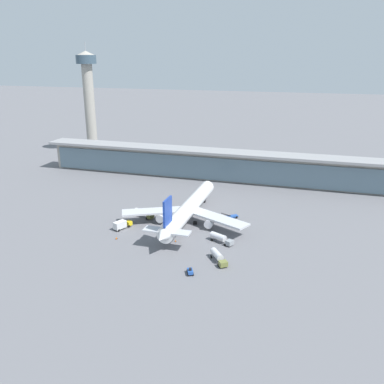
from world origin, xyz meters
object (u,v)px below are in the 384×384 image
control_tower (89,95)px  safety_cone_alpha (116,238)px  safety_cone_bravo (175,241)px  safety_cone_charlie (117,238)px  service_truck_near_nose_grey (221,238)px  service_truck_on_taxiway_yellow (122,224)px  service_truck_under_wing_blue (190,271)px  airliner_on_stand (188,209)px  service_truck_at_far_stand_blue (231,216)px  service_truck_mid_apron_olive (143,213)px  service_truck_by_tail_olive (218,256)px

control_tower → safety_cone_alpha: size_ratio=95.81×
safety_cone_bravo → safety_cone_alpha: bearing=-168.7°
safety_cone_bravo → safety_cone_charlie: same height
service_truck_near_nose_grey → safety_cone_bravo: service_truck_near_nose_grey is taller
service_truck_on_taxiway_yellow → service_truck_under_wing_blue: bearing=-35.6°
airliner_on_stand → safety_cone_alpha: 29.19m
service_truck_near_nose_grey → service_truck_at_far_stand_blue: size_ratio=1.41×
service_truck_at_far_stand_blue → service_truck_mid_apron_olive: bearing=-165.4°
service_truck_under_wing_blue → service_truck_by_tail_olive: size_ratio=0.40×
service_truck_mid_apron_olive → safety_cone_alpha: bearing=-92.0°
service_truck_under_wing_blue → airliner_on_stand: bearing=108.1°
service_truck_under_wing_blue → control_tower: (-103.63, 127.10, 35.77)m
service_truck_under_wing_blue → service_truck_by_tail_olive: service_truck_by_tail_olive is taller
service_truck_mid_apron_olive → control_tower: size_ratio=0.13×
service_truck_under_wing_blue → safety_cone_alpha: service_truck_under_wing_blue is taller
airliner_on_stand → safety_cone_bravo: (0.96, -17.67, -4.95)m
safety_cone_bravo → safety_cone_charlie: size_ratio=1.00×
service_truck_near_nose_grey → service_truck_on_taxiway_yellow: service_truck_on_taxiway_yellow is taller
safety_cone_bravo → service_truck_near_nose_grey: bearing=14.2°
safety_cone_charlie → service_truck_at_far_stand_blue: bearing=41.4°
service_truck_at_far_stand_blue → safety_cone_bravo: bearing=-117.7°
airliner_on_stand → safety_cone_alpha: bearing=-131.2°
airliner_on_stand → service_truck_near_nose_grey: bearing=-41.9°
service_truck_at_far_stand_blue → service_truck_by_tail_olive: bearing=-84.7°
airliner_on_stand → service_truck_on_taxiway_yellow: 25.03m
airliner_on_stand → service_truck_under_wing_blue: (11.99, -36.78, -4.39)m
service_truck_on_taxiway_yellow → safety_cone_alpha: service_truck_on_taxiway_yellow is taller
service_truck_under_wing_blue → safety_cone_bravo: (-11.03, 19.11, -0.56)m
service_truck_at_far_stand_blue → safety_cone_alpha: bearing=-138.3°
service_truck_near_nose_grey → service_truck_mid_apron_olive: (-33.78, 13.70, 0.00)m
service_truck_on_taxiway_yellow → control_tower: size_ratio=0.11×
service_truck_mid_apron_olive → service_truck_at_far_stand_blue: bearing=14.6°
service_truck_near_nose_grey → service_truck_on_taxiway_yellow: 36.61m
service_truck_on_taxiway_yellow → safety_cone_charlie: size_ratio=10.89×
safety_cone_bravo → safety_cone_charlie: bearing=-169.6°
airliner_on_stand → service_truck_under_wing_blue: 38.93m
control_tower → safety_cone_bravo: control_tower is taller
service_truck_on_taxiway_yellow → safety_cone_charlie: service_truck_on_taxiway_yellow is taller
service_truck_near_nose_grey → safety_cone_charlie: size_ratio=12.46×
service_truck_near_nose_grey → service_truck_on_taxiway_yellow: (-36.60, 0.85, -0.02)m
safety_cone_alpha → control_tower: bearing=123.0°
service_truck_near_nose_grey → safety_cone_alpha: service_truck_near_nose_grey is taller
service_truck_near_nose_grey → safety_cone_alpha: 35.42m
service_truck_mid_apron_olive → safety_cone_bravo: (19.16, -17.40, -1.39)m
safety_cone_bravo → service_truck_mid_apron_olive: bearing=137.8°
airliner_on_stand → safety_cone_bravo: bearing=-86.9°
airliner_on_stand → safety_cone_charlie: airliner_on_stand is taller
service_truck_near_nose_grey → safety_cone_alpha: bearing=-167.5°
safety_cone_alpha → safety_cone_charlie: (0.04, 0.31, 0.00)m
service_truck_at_far_stand_blue → safety_cone_alpha: size_ratio=8.85×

